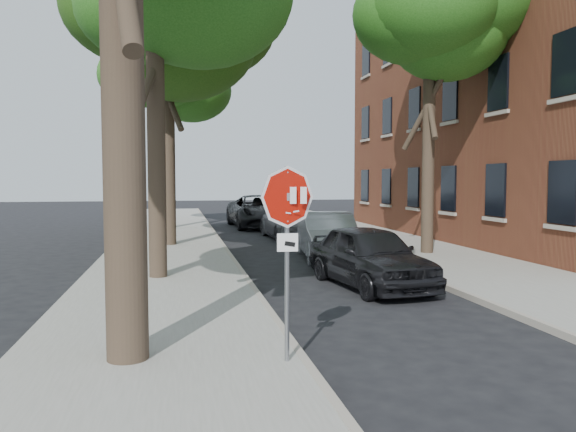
% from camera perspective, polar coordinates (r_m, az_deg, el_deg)
% --- Properties ---
extents(ground, '(120.00, 120.00, 0.00)m').
position_cam_1_polar(ground, '(7.96, 5.02, -14.94)').
color(ground, black).
rests_on(ground, ground).
extents(sidewalk_left, '(4.00, 55.00, 0.12)m').
position_cam_1_polar(sidewalk_left, '(19.40, -12.28, -3.69)').
color(sidewalk_left, gray).
rests_on(sidewalk_left, ground).
extents(sidewalk_right, '(4.00, 55.00, 0.12)m').
position_cam_1_polar(sidewalk_right, '(21.03, 11.59, -3.10)').
color(sidewalk_right, gray).
rests_on(sidewalk_right, ground).
extents(curb_left, '(0.12, 55.00, 0.13)m').
position_cam_1_polar(curb_left, '(19.47, -6.22, -3.58)').
color(curb_left, '#9E9384').
rests_on(curb_left, ground).
extents(curb_right, '(0.12, 55.00, 0.13)m').
position_cam_1_polar(curb_right, '(20.33, 6.25, -3.27)').
color(curb_right, '#9E9384').
rests_on(curb_right, ground).
extents(apartment_building, '(12.20, 20.20, 15.30)m').
position_cam_1_polar(apartment_building, '(27.15, 26.34, 14.23)').
color(apartment_building, brown).
rests_on(apartment_building, ground).
extents(stop_sign, '(0.76, 0.34, 2.61)m').
position_cam_1_polar(stop_sign, '(7.38, -0.07, -0.93)').
color(stop_sign, gray).
rests_on(stop_sign, sidewalk_left).
extents(tree_mid_b, '(5.88, 5.46, 10.36)m').
position_cam_1_polar(tree_mid_b, '(22.04, -12.27, 17.99)').
color(tree_mid_b, black).
rests_on(tree_mid_b, sidewalk_left).
extents(tree_far, '(5.29, 4.91, 9.33)m').
position_cam_1_polar(tree_far, '(28.73, -12.60, 13.03)').
color(tree_far, black).
rests_on(tree_far, sidewalk_left).
extents(tree_right, '(5.29, 4.91, 9.33)m').
position_cam_1_polar(tree_right, '(19.70, 14.05, 17.35)').
color(tree_right, black).
rests_on(tree_right, sidewalk_right).
extents(car_a, '(2.30, 4.51, 1.47)m').
position_cam_1_polar(car_a, '(13.43, 8.31, -4.04)').
color(car_a, black).
rests_on(car_a, ground).
extents(car_b, '(2.07, 4.66, 1.49)m').
position_cam_1_polar(car_b, '(17.98, 4.06, -2.00)').
color(car_b, '#9FA0A7').
rests_on(car_b, ground).
extents(car_c, '(2.16, 4.81, 1.37)m').
position_cam_1_polar(car_c, '(24.05, 0.13, -0.67)').
color(car_c, '#535258').
rests_on(car_c, ground).
extents(car_d, '(3.06, 6.23, 1.70)m').
position_cam_1_polar(car_d, '(29.59, -2.95, 0.48)').
color(car_d, black).
rests_on(car_d, ground).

